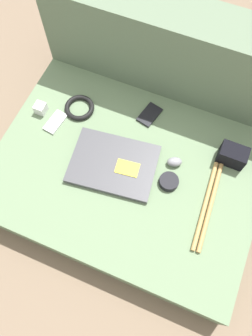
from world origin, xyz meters
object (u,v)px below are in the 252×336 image
(phone_black, at_px, (150,115))
(camera_pouch, at_px, (232,155))
(phone_silver, at_px, (55,122))
(laptop, at_px, (114,163))
(computer_mouse, at_px, (175,162))
(speaker_puck, at_px, (169,181))
(charger_brick, at_px, (41,108))

(phone_black, distance_m, camera_pouch, 0.38)
(phone_black, bearing_deg, phone_silver, -138.50)
(laptop, height_order, phone_black, laptop)
(phone_silver, height_order, camera_pouch, camera_pouch)
(computer_mouse, bearing_deg, phone_black, 110.34)
(computer_mouse, height_order, phone_silver, computer_mouse)
(computer_mouse, distance_m, phone_silver, 0.52)
(phone_black, bearing_deg, computer_mouse, -31.61)
(computer_mouse, relative_size, phone_silver, 0.61)
(laptop, relative_size, speaker_puck, 4.65)
(laptop, relative_size, computer_mouse, 5.20)
(camera_pouch, bearing_deg, phone_silver, -170.82)
(phone_silver, bearing_deg, phone_black, 35.85)
(computer_mouse, distance_m, phone_black, 0.24)
(speaker_puck, height_order, camera_pouch, camera_pouch)
(laptop, bearing_deg, computer_mouse, 16.06)
(computer_mouse, relative_size, speaker_puck, 0.89)
(speaker_puck, xyz_separation_m, phone_silver, (-0.53, 0.07, -0.01))
(computer_mouse, height_order, speaker_puck, computer_mouse)
(phone_silver, bearing_deg, speaker_puck, 0.43)
(laptop, xyz_separation_m, speaker_puck, (0.23, 0.01, 0.00))
(speaker_puck, height_order, phone_silver, speaker_puck)
(charger_brick, bearing_deg, speaker_puck, -9.16)
(speaker_puck, bearing_deg, computer_mouse, 94.82)
(phone_black, height_order, charger_brick, charger_brick)
(phone_silver, relative_size, charger_brick, 2.54)
(phone_silver, bearing_deg, charger_brick, 169.07)
(charger_brick, bearing_deg, phone_silver, -18.95)
(laptop, height_order, camera_pouch, camera_pouch)
(computer_mouse, height_order, camera_pouch, camera_pouch)
(speaker_puck, relative_size, camera_pouch, 0.73)
(computer_mouse, height_order, phone_black, computer_mouse)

